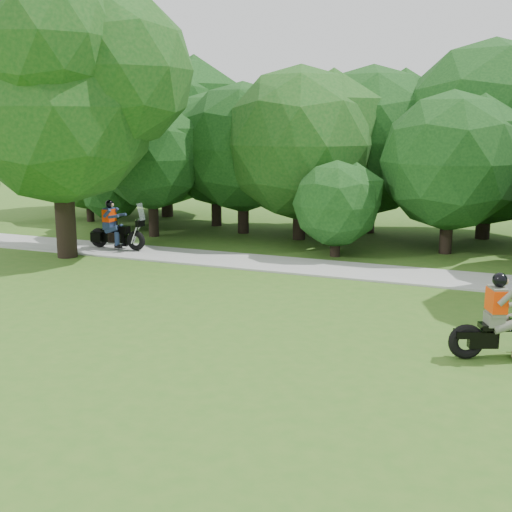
% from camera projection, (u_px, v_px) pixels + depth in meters
% --- Properties ---
extents(ground, '(100.00, 100.00, 0.00)m').
position_uv_depth(ground, '(297.00, 363.00, 12.36)').
color(ground, '#34621C').
rests_on(ground, ground).
extents(walkway, '(60.00, 2.20, 0.06)m').
position_uv_depth(walkway, '(380.00, 273.00, 19.62)').
color(walkway, gray).
rests_on(walkway, ground).
extents(tree_line, '(39.52, 11.57, 7.85)m').
position_uv_depth(tree_line, '(444.00, 145.00, 24.50)').
color(tree_line, black).
rests_on(tree_line, ground).
extents(big_tree_west, '(8.64, 6.56, 9.96)m').
position_uv_depth(big_tree_west, '(63.00, 85.00, 21.27)').
color(big_tree_west, black).
rests_on(big_tree_west, ground).
extents(chopper_motorcycle, '(2.35, 1.29, 1.74)m').
position_uv_depth(chopper_motorcycle, '(505.00, 327.00, 12.46)').
color(chopper_motorcycle, black).
rests_on(chopper_motorcycle, ground).
extents(touring_motorcycle, '(2.32, 0.66, 1.77)m').
position_uv_depth(touring_motorcycle, '(113.00, 231.00, 23.12)').
color(touring_motorcycle, black).
rests_on(touring_motorcycle, walkway).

